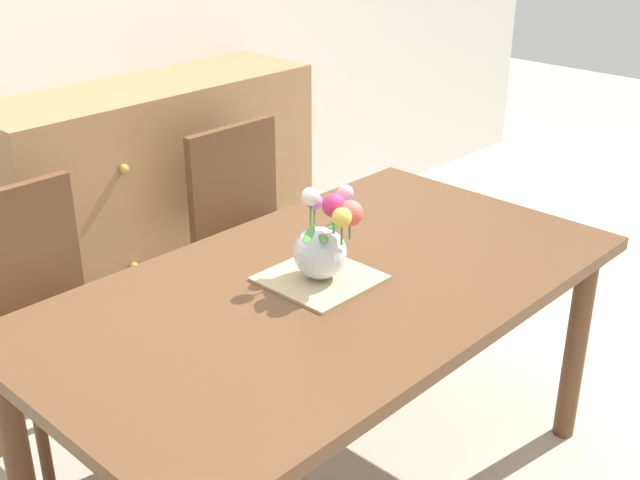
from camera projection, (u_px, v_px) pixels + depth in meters
The scene contains 6 objects.
dining_table at pixel (328, 308), 2.27m from camera, with size 1.71×0.94×0.74m.
chair_left at pixel (41, 310), 2.54m from camera, with size 0.42×0.42×0.90m.
chair_right at pixel (254, 226), 3.13m from camera, with size 0.42×0.42×0.90m.
dresser at pixel (159, 201), 3.42m from camera, with size 1.40×0.47×1.00m.
placemat at pixel (320, 278), 2.24m from camera, with size 0.28×0.28×0.01m, color tan.
flower_vase at pixel (324, 241), 2.20m from camera, with size 0.23×0.19×0.25m.
Camera 1 is at (-1.45, -1.35, 1.77)m, focal length 45.55 mm.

